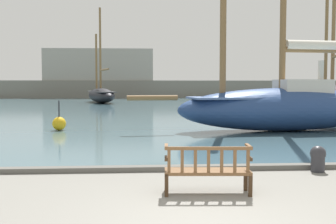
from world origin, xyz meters
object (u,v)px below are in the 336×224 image
at_px(sailboat_far_port, 333,96).
at_px(channel_buoy, 59,123).
at_px(sailboat_mid_starboard, 287,104).
at_px(mooring_bollard, 318,158).
at_px(park_bench, 207,169).
at_px(sailboat_far_starboard, 101,94).

xyz_separation_m(sailboat_far_port, channel_buoy, (-17.24, -10.88, -0.86)).
height_order(sailboat_mid_starboard, mooring_bollard, sailboat_mid_starboard).
relative_size(mooring_bollard, channel_buoy, 0.48).
xyz_separation_m(park_bench, sailboat_mid_starboard, (5.05, 9.88, 0.73)).
bearing_deg(sailboat_mid_starboard, park_bench, -117.07).
height_order(park_bench, channel_buoy, channel_buoy).
bearing_deg(sailboat_mid_starboard, sailboat_far_starboard, 109.97).
bearing_deg(sailboat_far_starboard, park_bench, -82.04).
distance_m(sailboat_far_starboard, sailboat_mid_starboard, 30.61).
height_order(sailboat_far_starboard, channel_buoy, sailboat_far_starboard).
distance_m(sailboat_far_port, sailboat_far_starboard, 24.84).
height_order(mooring_bollard, channel_buoy, channel_buoy).
xyz_separation_m(park_bench, sailboat_far_starboard, (-5.41, 38.65, 0.52)).
height_order(sailboat_far_starboard, mooring_bollard, sailboat_far_starboard).
bearing_deg(sailboat_mid_starboard, mooring_bollard, -104.83).
bearing_deg(mooring_bollard, park_bench, -147.99).
bearing_deg(channel_buoy, sailboat_far_starboard, 91.44).
relative_size(sailboat_far_port, sailboat_far_starboard, 1.26).
relative_size(park_bench, sailboat_mid_starboard, 0.14).
xyz_separation_m(park_bench, sailboat_far_port, (12.54, 21.48, 0.77)).
relative_size(park_bench, sailboat_far_starboard, 0.16).
xyz_separation_m(sailboat_mid_starboard, mooring_bollard, (-2.13, -8.05, -0.87)).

